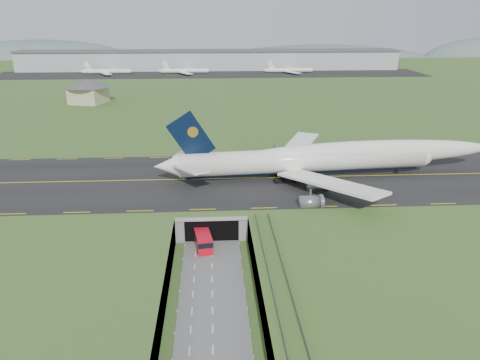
{
  "coord_description": "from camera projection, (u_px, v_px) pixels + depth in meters",
  "views": [
    {
      "loc": [
        0.59,
        -85.8,
        47.66
      ],
      "look_at": [
        7.0,
        20.0,
        10.23
      ],
      "focal_mm": 35.0,
      "sensor_mm": 36.0,
      "label": 1
    }
  ],
  "objects": [
    {
      "name": "ground",
      "position": [
        212.0,
        259.0,
        96.6
      ],
      "size": [
        900.0,
        900.0,
        0.0
      ],
      "primitive_type": "plane",
      "color": "#435E25",
      "rests_on": "ground"
    },
    {
      "name": "shuttle_tram",
      "position": [
        203.0,
        240.0,
        100.83
      ],
      "size": [
        4.46,
        8.99,
        3.48
      ],
      "rotation": [
        0.0,
        0.0,
        0.15
      ],
      "color": "red",
      "rests_on": "ground"
    },
    {
      "name": "guideway",
      "position": [
        278.0,
        286.0,
        77.47
      ],
      "size": [
        3.0,
        53.0,
        7.05
      ],
      "color": "#A8A8A3",
      "rests_on": "ground"
    },
    {
      "name": "distant_hills",
      "position": [
        270.0,
        66.0,
        506.31
      ],
      "size": [
        700.0,
        91.0,
        60.0
      ],
      "color": "#50605A",
      "rests_on": "ground"
    },
    {
      "name": "tunnel_portal",
      "position": [
        212.0,
        212.0,
        111.22
      ],
      "size": [
        17.0,
        22.3,
        6.0
      ],
      "color": "gray",
      "rests_on": "ground"
    },
    {
      "name": "airfield_deck",
      "position": [
        212.0,
        246.0,
        95.6
      ],
      "size": [
        800.0,
        800.0,
        6.0
      ],
      "primitive_type": "cube",
      "color": "gray",
      "rests_on": "ground"
    },
    {
      "name": "jumbo_jet",
      "position": [
        328.0,
        158.0,
        125.61
      ],
      "size": [
        93.18,
        60.01,
        19.92
      ],
      "rotation": [
        0.0,
        0.0,
        0.08
      ],
      "color": "white",
      "rests_on": "ground"
    },
    {
      "name": "cargo_terminal",
      "position": [
        210.0,
        60.0,
        373.75
      ],
      "size": [
        320.0,
        67.0,
        15.6
      ],
      "color": "#B2B2B2",
      "rests_on": "ground"
    },
    {
      "name": "trench_road",
      "position": [
        212.0,
        278.0,
        89.51
      ],
      "size": [
        12.0,
        75.0,
        0.2
      ],
      "primitive_type": "cube",
      "color": "slate",
      "rests_on": "ground"
    },
    {
      "name": "service_building",
      "position": [
        88.0,
        89.0,
        231.92
      ],
      "size": [
        27.53,
        27.53,
        12.06
      ],
      "rotation": [
        0.0,
        0.0,
        -0.29
      ],
      "color": "#C2B58C",
      "rests_on": "ground"
    },
    {
      "name": "taxiway",
      "position": [
        211.0,
        179.0,
        125.63
      ],
      "size": [
        800.0,
        44.0,
        0.18
      ],
      "primitive_type": "cube",
      "color": "black",
      "rests_on": "airfield_deck"
    }
  ]
}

